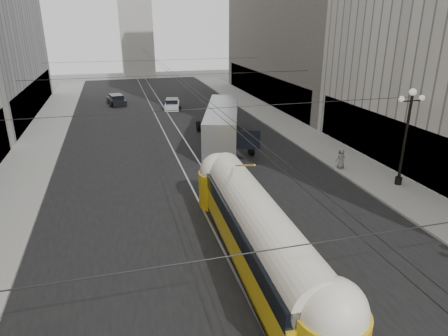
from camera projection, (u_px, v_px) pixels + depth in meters
road at (177, 141)px, 36.70m from camera, size 20.00×85.00×0.02m
sidewalk_left at (42, 139)px, 36.86m from camera, size 4.00×72.00×0.15m
sidewalk_right at (283, 123)px, 42.82m from camera, size 4.00×72.00×0.15m
rail_left at (169, 141)px, 36.52m from camera, size 0.12×85.00×0.04m
rail_right at (185, 140)px, 36.89m from camera, size 0.12×85.00×0.04m
lamppost_right_mid at (406, 132)px, 25.42m from camera, size 1.86×0.44×6.37m
catenary at (177, 77)px, 33.76m from camera, size 25.00×72.00×0.23m
streetcar at (257, 230)px, 17.94m from camera, size 2.73×15.02×3.27m
city_bus at (222, 123)px, 35.71m from camera, size 6.32×13.08×3.21m
sedan_white_far at (172, 104)px, 49.53m from camera, size 2.40×4.28×1.28m
sedan_dark_far at (117, 100)px, 52.04m from camera, size 2.47×4.44×1.32m
pedestrian_sidewalk_right at (341, 158)px, 29.32m from camera, size 0.77×0.51×1.51m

